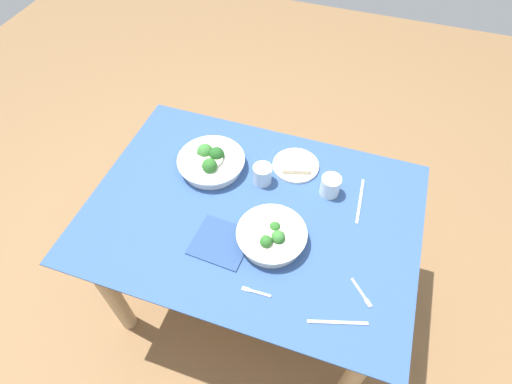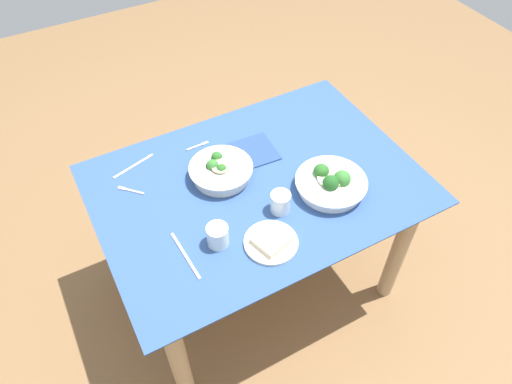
# 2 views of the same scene
# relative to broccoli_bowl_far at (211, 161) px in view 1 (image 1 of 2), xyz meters

# --- Properties ---
(ground_plane) EXTENTS (6.00, 6.00, 0.00)m
(ground_plane) POSITION_rel_broccoli_bowl_far_xyz_m (0.23, -0.16, -0.74)
(ground_plane) COLOR brown
(dining_table) EXTENTS (1.24, 0.89, 0.71)m
(dining_table) POSITION_rel_broccoli_bowl_far_xyz_m (0.23, -0.16, -0.15)
(dining_table) COLOR #2D4C84
(dining_table) RESTS_ON ground_plane
(broccoli_bowl_far) EXTENTS (0.27, 0.27, 0.09)m
(broccoli_bowl_far) POSITION_rel_broccoli_bowl_far_xyz_m (0.00, 0.00, 0.00)
(broccoli_bowl_far) COLOR white
(broccoli_bowl_far) RESTS_ON dining_table
(broccoli_bowl_near) EXTENTS (0.25, 0.25, 0.09)m
(broccoli_bowl_near) POSITION_rel_broccoli_bowl_far_xyz_m (0.34, -0.26, -0.00)
(broccoli_bowl_near) COLOR silver
(broccoli_bowl_near) RESTS_ON dining_table
(bread_side_plate) EXTENTS (0.19, 0.19, 0.03)m
(bread_side_plate) POSITION_rel_broccoli_bowl_far_xyz_m (0.33, 0.11, -0.02)
(bread_side_plate) COLOR silver
(bread_side_plate) RESTS_ON dining_table
(water_glass_center) EXTENTS (0.08, 0.08, 0.08)m
(water_glass_center) POSITION_rel_broccoli_bowl_far_xyz_m (0.49, 0.02, 0.01)
(water_glass_center) COLOR silver
(water_glass_center) RESTS_ON dining_table
(water_glass_side) EXTENTS (0.08, 0.08, 0.08)m
(water_glass_side) POSITION_rel_broccoli_bowl_far_xyz_m (0.22, -0.00, 0.01)
(water_glass_side) COLOR silver
(water_glass_side) RESTS_ON dining_table
(fork_by_far_bowl) EXTENTS (0.10, 0.01, 0.00)m
(fork_by_far_bowl) POSITION_rel_broccoli_bowl_far_xyz_m (0.35, -0.47, -0.03)
(fork_by_far_bowl) COLOR #B7B7BC
(fork_by_far_bowl) RESTS_ON dining_table
(fork_by_near_bowl) EXTENTS (0.08, 0.09, 0.00)m
(fork_by_near_bowl) POSITION_rel_broccoli_bowl_far_xyz_m (0.68, -0.36, -0.03)
(fork_by_near_bowl) COLOR #B7B7BC
(fork_by_near_bowl) RESTS_ON dining_table
(table_knife_left) EXTENTS (0.19, 0.06, 0.00)m
(table_knife_left) POSITION_rel_broccoli_bowl_far_xyz_m (0.62, -0.48, -0.03)
(table_knife_left) COLOR #B7B7BC
(table_knife_left) RESTS_ON dining_table
(table_knife_right) EXTENTS (0.02, 0.22, 0.00)m
(table_knife_right) POSITION_rel_broccoli_bowl_far_xyz_m (0.61, 0.02, -0.03)
(table_knife_right) COLOR #B7B7BC
(table_knife_right) RESTS_ON dining_table
(napkin_folded_upper) EXTENTS (0.20, 0.19, 0.01)m
(napkin_folded_upper) POSITION_rel_broccoli_bowl_far_xyz_m (0.17, -0.33, -0.03)
(napkin_folded_upper) COLOR navy
(napkin_folded_upper) RESTS_ON dining_table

